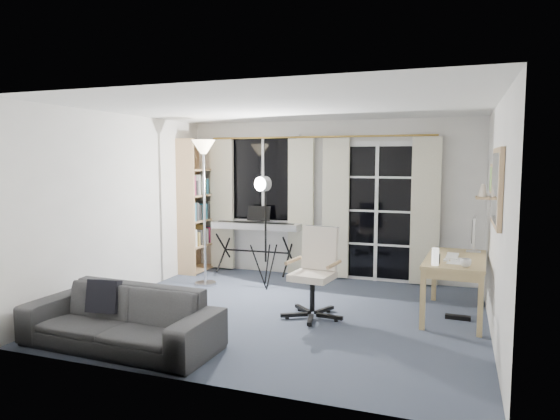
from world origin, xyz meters
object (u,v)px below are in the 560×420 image
object	(u,v)px
studio_light	(263,197)
keyboard_piano	(256,227)
torchiere_lamp	(204,169)
monitor	(474,231)
bookshelf	(198,208)
office_chair	(317,264)
sofa	(120,308)
mug	(466,262)
desk	(455,265)

from	to	relation	value
studio_light	keyboard_piano	bearing A→B (deg)	140.00
torchiere_lamp	monitor	distance (m)	3.68
bookshelf	torchiere_lamp	xyz separation A→B (m)	(0.60, -0.89, 0.67)
office_chair	torchiere_lamp	bearing A→B (deg)	163.76
monitor	sofa	xyz separation A→B (m)	(-3.23, -2.54, -0.57)
torchiere_lamp	mug	bearing A→B (deg)	-13.34
bookshelf	studio_light	xyz separation A→B (m)	(1.45, -0.76, 0.28)
office_chair	monitor	world-z (taller)	monitor
mug	sofa	bearing A→B (deg)	-153.04
studio_light	monitor	size ratio (longest dim) A/B	3.24
bookshelf	keyboard_piano	size ratio (longest dim) A/B	1.52
keyboard_piano	monitor	xyz separation A→B (m)	(3.14, -0.70, 0.19)
studio_light	mug	size ratio (longest dim) A/B	14.25
bookshelf	desk	bearing A→B (deg)	-15.30
bookshelf	torchiere_lamp	size ratio (longest dim) A/B	1.02
torchiere_lamp	monitor	size ratio (longest dim) A/B	4.19
torchiere_lamp	monitor	world-z (taller)	torchiere_lamp
keyboard_piano	office_chair	xyz separation A→B (m)	(1.43, -1.64, -0.16)
torchiere_lamp	monitor	xyz separation A→B (m)	(3.61, 0.12, -0.73)
torchiere_lamp	studio_light	world-z (taller)	torchiere_lamp
bookshelf	studio_light	size ratio (longest dim) A/B	1.32
bookshelf	torchiere_lamp	bearing A→B (deg)	-54.56
studio_light	office_chair	xyz separation A→B (m)	(1.04, -0.95, -0.69)
office_chair	sofa	world-z (taller)	office_chair
desk	mug	xyz separation A→B (m)	(0.10, -0.50, 0.14)
bookshelf	monitor	size ratio (longest dim) A/B	4.28
keyboard_piano	studio_light	xyz separation A→B (m)	(0.39, -0.69, 0.53)
studio_light	desk	distance (m)	2.69
bookshelf	desk	xyz separation A→B (m)	(4.01, -1.22, -0.41)
monitor	desk	bearing A→B (deg)	-110.77
studio_light	desk	bearing A→B (deg)	9.97
keyboard_piano	sofa	world-z (taller)	keyboard_piano
torchiere_lamp	office_chair	distance (m)	2.33
desk	sofa	distance (m)	3.69
bookshelf	monitor	bearing A→B (deg)	-8.75
torchiere_lamp	office_chair	world-z (taller)	torchiere_lamp
mug	sofa	xyz separation A→B (m)	(-3.13, -1.59, -0.37)
keyboard_piano	studio_light	world-z (taller)	studio_light
torchiere_lamp	desk	distance (m)	3.59
office_chair	bookshelf	bearing A→B (deg)	152.65
office_chair	monitor	distance (m)	1.98
mug	desk	bearing A→B (deg)	101.31
mug	monitor	bearing A→B (deg)	84.19
studio_light	desk	size ratio (longest dim) A/B	1.22
desk	studio_light	bearing A→B (deg)	172.49
desk	office_chair	bearing A→B (deg)	-159.40
office_chair	sofa	distance (m)	2.22
desk	torchiere_lamp	bearing A→B (deg)	177.27
torchiere_lamp	studio_light	distance (m)	0.95
keyboard_piano	desk	world-z (taller)	keyboard_piano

